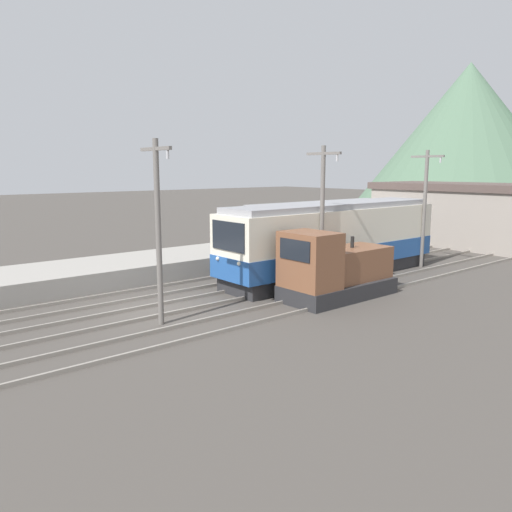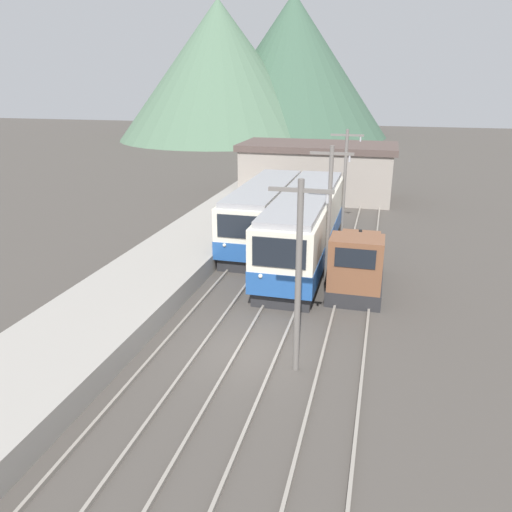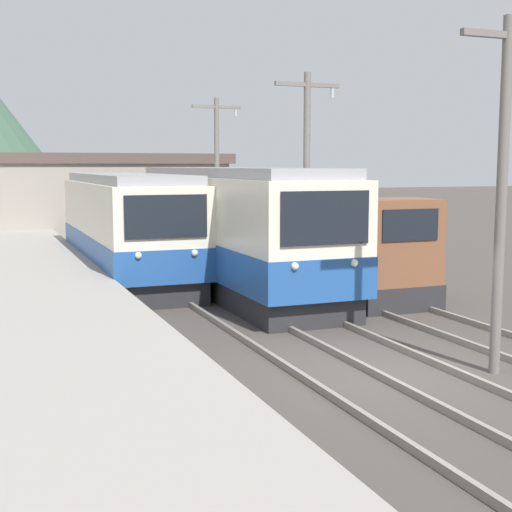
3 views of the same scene
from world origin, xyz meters
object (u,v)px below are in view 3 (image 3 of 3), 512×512
commuter_train_left (127,232)px  commuter_train_center (230,233)px  catenary_mast_near (502,182)px  catenary_mast_mid (307,176)px  catenary_mast_far (217,173)px  shunting_locomotive (364,258)px

commuter_train_left → commuter_train_center: 3.69m
catenary_mast_near → catenary_mast_mid: size_ratio=1.00×
commuter_train_center → catenary_mast_far: catenary_mast_far is taller
commuter_train_center → shunting_locomotive: bearing=-47.8°
shunting_locomotive → catenary_mast_mid: (-1.49, 0.78, 2.38)m
commuter_train_center → catenary_mast_near: (1.51, -10.83, 1.81)m
shunting_locomotive → catenary_mast_near: 8.03m
catenary_mast_near → shunting_locomotive: bearing=78.8°
commuter_train_left → catenary_mast_mid: bearing=-48.8°
catenary_mast_near → catenary_mast_mid: same height
catenary_mast_mid → commuter_train_left: bearing=131.2°
catenary_mast_mid → catenary_mast_far: bearing=90.0°
commuter_train_center → shunting_locomotive: size_ratio=2.54×
commuter_train_center → catenary_mast_near: catenary_mast_near is taller
commuter_train_left → shunting_locomotive: (5.80, -5.70, -0.47)m
catenary_mast_far → shunting_locomotive: bearing=-80.7°
commuter_train_center → shunting_locomotive: commuter_train_center is taller
catenary_mast_near → commuter_train_left: bearing=108.0°
catenary_mast_near → commuter_train_center: bearing=97.9°
catenary_mast_near → catenary_mast_far: bearing=90.0°
catenary_mast_far → catenary_mast_near: bearing=-90.0°
commuter_train_left → catenary_mast_mid: size_ratio=1.65×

